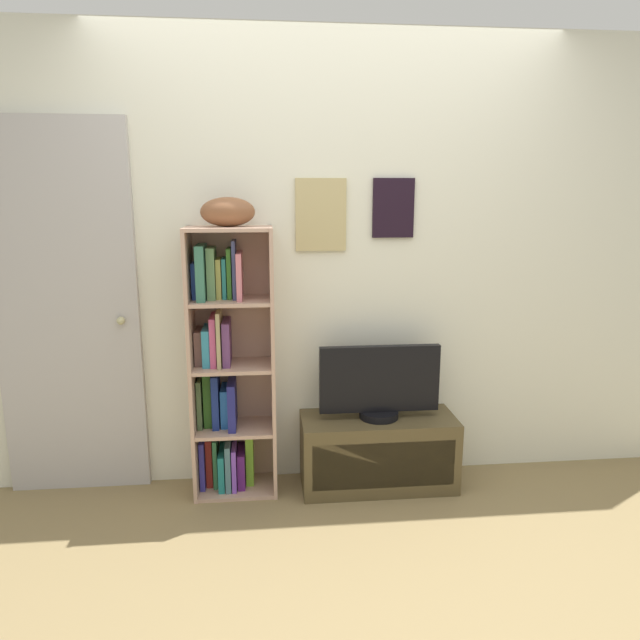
{
  "coord_description": "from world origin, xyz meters",
  "views": [
    {
      "loc": [
        -0.38,
        -2.09,
        1.64
      ],
      "look_at": [
        -0.08,
        0.85,
        1.0
      ],
      "focal_mm": 32.39,
      "sensor_mm": 36.0,
      "label": 1
    }
  ],
  "objects_px": {
    "tv_stand": "(378,452)",
    "television": "(379,383)",
    "bookshelf": "(226,370)",
    "door": "(67,313)",
    "football": "(228,212)"
  },
  "relations": [
    {
      "from": "bookshelf",
      "to": "football",
      "type": "distance_m",
      "value": 0.86
    },
    {
      "from": "bookshelf",
      "to": "door",
      "type": "height_order",
      "value": "door"
    },
    {
      "from": "tv_stand",
      "to": "door",
      "type": "height_order",
      "value": "door"
    },
    {
      "from": "tv_stand",
      "to": "television",
      "type": "relative_size",
      "value": 1.3
    },
    {
      "from": "tv_stand",
      "to": "football",
      "type": "bearing_deg",
      "value": 177.52
    },
    {
      "from": "door",
      "to": "tv_stand",
      "type": "bearing_deg",
      "value": -5.33
    },
    {
      "from": "bookshelf",
      "to": "television",
      "type": "bearing_deg",
      "value": -4.46
    },
    {
      "from": "television",
      "to": "door",
      "type": "bearing_deg",
      "value": 174.71
    },
    {
      "from": "tv_stand",
      "to": "television",
      "type": "bearing_deg",
      "value": 90.0
    },
    {
      "from": "football",
      "to": "television",
      "type": "relative_size",
      "value": 0.42
    },
    {
      "from": "door",
      "to": "television",
      "type": "bearing_deg",
      "value": -5.29
    },
    {
      "from": "bookshelf",
      "to": "football",
      "type": "relative_size",
      "value": 5.26
    },
    {
      "from": "bookshelf",
      "to": "tv_stand",
      "type": "relative_size",
      "value": 1.7
    },
    {
      "from": "football",
      "to": "door",
      "type": "height_order",
      "value": "door"
    },
    {
      "from": "television",
      "to": "door",
      "type": "xyz_separation_m",
      "value": [
        -1.69,
        0.16,
        0.4
      ]
    }
  ]
}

